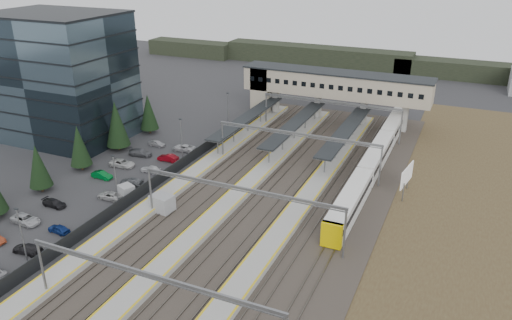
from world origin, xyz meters
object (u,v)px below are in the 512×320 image
at_px(office_building, 61,77).
at_px(relay_cabin_far, 127,192).
at_px(footbridge, 322,85).
at_px(relay_cabin_near, 162,204).
at_px(train, 376,157).
at_px(billboard, 407,176).

height_order(office_building, relay_cabin_far, office_building).
bearing_deg(office_building, footbridge, 34.47).
relative_size(relay_cabin_near, train, 0.06).
distance_m(relay_cabin_far, footbridge, 50.54).
distance_m(office_building, footbridge, 53.18).
relative_size(train, billboard, 9.95).
height_order(relay_cabin_far, train, train).
height_order(train, billboard, billboard).
bearing_deg(train, relay_cabin_near, -131.39).
distance_m(office_building, relay_cabin_far, 34.43).
bearing_deg(billboard, footbridge, 127.66).
relative_size(relay_cabin_near, billboard, 0.61).
bearing_deg(relay_cabin_far, train, 39.54).
distance_m(relay_cabin_near, footbridge, 50.10).
distance_m(office_building, train, 61.59).
height_order(relay_cabin_far, footbridge, footbridge).
relative_size(footbridge, billboard, 7.10).
height_order(relay_cabin_near, relay_cabin_far, relay_cabin_near).
bearing_deg(billboard, relay_cabin_far, -154.92).
height_order(office_building, billboard, office_building).
distance_m(office_building, billboard, 66.89).
distance_m(relay_cabin_far, train, 42.11).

